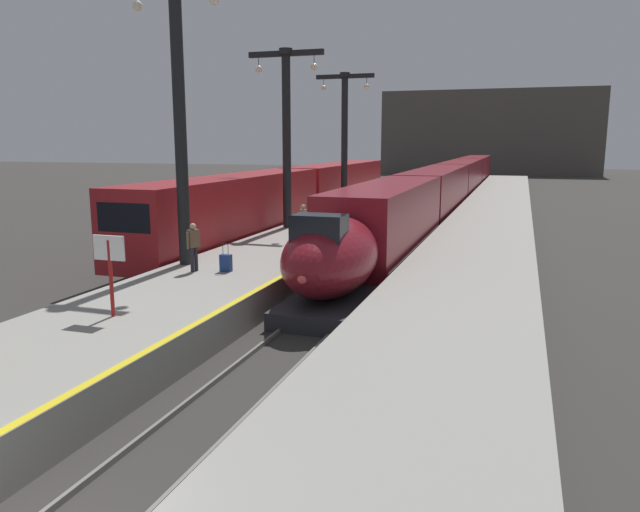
{
  "coord_description": "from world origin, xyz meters",
  "views": [
    {
      "loc": [
        5.72,
        -5.01,
        5.51
      ],
      "look_at": [
        -0.44,
        13.65,
        1.8
      ],
      "focal_mm": 34.15,
      "sensor_mm": 36.0,
      "label": 1
    }
  ],
  "objects_px": {
    "departure_info_board": "(110,259)",
    "passenger_near_edge": "(194,243)",
    "station_column_mid": "(179,97)",
    "station_column_distant": "(345,127)",
    "station_column_far": "(286,122)",
    "rolling_suitcase": "(226,263)",
    "regional_train_adjacent": "(296,194)",
    "passenger_mid_platform": "(303,220)",
    "highspeed_train_main": "(450,184)"
  },
  "relations": [
    {
      "from": "station_column_distant",
      "to": "rolling_suitcase",
      "type": "distance_m",
      "value": 22.58
    },
    {
      "from": "station_column_distant",
      "to": "passenger_mid_platform",
      "type": "height_order",
      "value": "station_column_distant"
    },
    {
      "from": "highspeed_train_main",
      "to": "station_column_distant",
      "type": "xyz_separation_m",
      "value": [
        -5.9,
        -11.62,
        4.49
      ]
    },
    {
      "from": "passenger_mid_platform",
      "to": "departure_info_board",
      "type": "distance_m",
      "value": 12.74
    },
    {
      "from": "station_column_far",
      "to": "rolling_suitcase",
      "type": "height_order",
      "value": "station_column_far"
    },
    {
      "from": "station_column_far",
      "to": "departure_info_board",
      "type": "relative_size",
      "value": 4.27
    },
    {
      "from": "passenger_mid_platform",
      "to": "departure_info_board",
      "type": "xyz_separation_m",
      "value": [
        -0.67,
        -12.71,
        0.52
      ]
    },
    {
      "from": "regional_train_adjacent",
      "to": "station_column_far",
      "type": "distance_m",
      "value": 8.72
    },
    {
      "from": "station_column_mid",
      "to": "departure_info_board",
      "type": "distance_m",
      "value": 8.18
    },
    {
      "from": "highspeed_train_main",
      "to": "passenger_mid_platform",
      "type": "distance_m",
      "value": 26.91
    },
    {
      "from": "regional_train_adjacent",
      "to": "station_column_far",
      "type": "xyz_separation_m",
      "value": [
        2.2,
        -7.22,
        4.38
      ]
    },
    {
      "from": "station_column_far",
      "to": "rolling_suitcase",
      "type": "relative_size",
      "value": 9.22
    },
    {
      "from": "station_column_far",
      "to": "passenger_near_edge",
      "type": "xyz_separation_m",
      "value": [
        0.95,
        -11.39,
        -4.46
      ]
    },
    {
      "from": "station_column_distant",
      "to": "departure_info_board",
      "type": "distance_m",
      "value": 28.11
    },
    {
      "from": "highspeed_train_main",
      "to": "departure_info_board",
      "type": "relative_size",
      "value": 35.13
    },
    {
      "from": "highspeed_train_main",
      "to": "passenger_mid_platform",
      "type": "relative_size",
      "value": 44.07
    },
    {
      "from": "highspeed_train_main",
      "to": "passenger_near_edge",
      "type": "height_order",
      "value": "highspeed_train_main"
    },
    {
      "from": "station_column_distant",
      "to": "rolling_suitcase",
      "type": "bearing_deg",
      "value": -84.72
    },
    {
      "from": "highspeed_train_main",
      "to": "passenger_near_edge",
      "type": "relative_size",
      "value": 44.07
    },
    {
      "from": "passenger_mid_platform",
      "to": "departure_info_board",
      "type": "relative_size",
      "value": 0.8
    },
    {
      "from": "regional_train_adjacent",
      "to": "station_column_far",
      "type": "bearing_deg",
      "value": -73.05
    },
    {
      "from": "regional_train_adjacent",
      "to": "departure_info_board",
      "type": "xyz_separation_m",
      "value": [
        3.96,
        -24.19,
        0.43
      ]
    },
    {
      "from": "regional_train_adjacent",
      "to": "passenger_mid_platform",
      "type": "height_order",
      "value": "regional_train_adjacent"
    },
    {
      "from": "station_column_mid",
      "to": "passenger_mid_platform",
      "type": "bearing_deg",
      "value": 68.32
    },
    {
      "from": "station_column_mid",
      "to": "rolling_suitcase",
      "type": "distance_m",
      "value": 6.08
    },
    {
      "from": "passenger_mid_platform",
      "to": "regional_train_adjacent",
      "type": "bearing_deg",
      "value": 111.96
    },
    {
      "from": "regional_train_adjacent",
      "to": "station_column_far",
      "type": "height_order",
      "value": "station_column_far"
    },
    {
      "from": "station_column_far",
      "to": "passenger_mid_platform",
      "type": "relative_size",
      "value": 5.36
    },
    {
      "from": "station_column_distant",
      "to": "regional_train_adjacent",
      "type": "bearing_deg",
      "value": -121.51
    },
    {
      "from": "station_column_mid",
      "to": "passenger_near_edge",
      "type": "distance_m",
      "value": 5.2
    },
    {
      "from": "passenger_near_edge",
      "to": "highspeed_train_main",
      "type": "bearing_deg",
      "value": 81.67
    },
    {
      "from": "regional_train_adjacent",
      "to": "passenger_near_edge",
      "type": "distance_m",
      "value": 18.87
    },
    {
      "from": "highspeed_train_main",
      "to": "passenger_mid_platform",
      "type": "bearing_deg",
      "value": -97.42
    },
    {
      "from": "passenger_near_edge",
      "to": "departure_info_board",
      "type": "distance_m",
      "value": 5.67
    },
    {
      "from": "regional_train_adjacent",
      "to": "passenger_mid_platform",
      "type": "distance_m",
      "value": 12.37
    },
    {
      "from": "regional_train_adjacent",
      "to": "station_column_distant",
      "type": "xyz_separation_m",
      "value": [
        2.2,
        3.59,
        4.34
      ]
    },
    {
      "from": "station_column_mid",
      "to": "station_column_far",
      "type": "bearing_deg",
      "value": 90.0
    },
    {
      "from": "highspeed_train_main",
      "to": "departure_info_board",
      "type": "height_order",
      "value": "highspeed_train_main"
    },
    {
      "from": "highspeed_train_main",
      "to": "station_column_distant",
      "type": "distance_m",
      "value": 13.78
    },
    {
      "from": "station_column_mid",
      "to": "departure_info_board",
      "type": "relative_size",
      "value": 4.75
    },
    {
      "from": "highspeed_train_main",
      "to": "passenger_near_edge",
      "type": "bearing_deg",
      "value": -98.33
    },
    {
      "from": "passenger_near_edge",
      "to": "departure_info_board",
      "type": "relative_size",
      "value": 0.8
    },
    {
      "from": "station_column_distant",
      "to": "departure_info_board",
      "type": "bearing_deg",
      "value": -86.38
    },
    {
      "from": "departure_info_board",
      "to": "passenger_near_edge",
      "type": "bearing_deg",
      "value": 98.25
    },
    {
      "from": "regional_train_adjacent",
      "to": "passenger_near_edge",
      "type": "xyz_separation_m",
      "value": [
        3.15,
        -18.61,
        -0.09
      ]
    },
    {
      "from": "highspeed_train_main",
      "to": "station_column_far",
      "type": "height_order",
      "value": "station_column_far"
    },
    {
      "from": "regional_train_adjacent",
      "to": "station_column_distant",
      "type": "distance_m",
      "value": 6.05
    },
    {
      "from": "regional_train_adjacent",
      "to": "station_column_mid",
      "type": "height_order",
      "value": "station_column_mid"
    },
    {
      "from": "regional_train_adjacent",
      "to": "station_column_distant",
      "type": "bearing_deg",
      "value": 58.49
    },
    {
      "from": "regional_train_adjacent",
      "to": "departure_info_board",
      "type": "distance_m",
      "value": 24.51
    }
  ]
}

